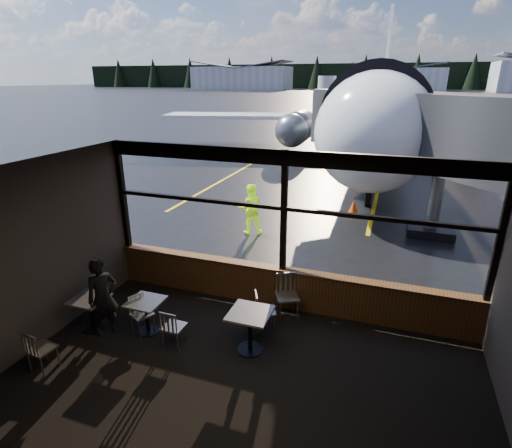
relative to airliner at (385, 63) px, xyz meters
The scene contains 29 objects.
ground_plane 99.29m from the airliner, 90.49° to the left, with size 520.00×520.00×0.00m, color black.
carpet_floor 24.57m from the airliner, 92.01° to the right, with size 8.00×6.00×0.01m, color black.
ceiling 24.00m from the airliner, 92.01° to the right, with size 8.00×6.00×0.04m, color #38332D.
wall_left 24.69m from the airliner, 101.46° to the right, with size 0.04×6.00×3.50m, color #473E39.
window_sill 21.55m from the airliner, 92.30° to the right, with size 8.00×0.28×0.90m, color #4D2E17.
window_header 21.03m from the airliner, 92.30° to the right, with size 8.00×0.18×0.30m, color black.
mullion_left 21.71m from the airliner, 102.92° to the right, with size 0.12×0.12×2.60m, color black.
mullion_centre 21.19m from the airliner, 92.30° to the right, with size 0.12×0.12×2.60m, color black.
mullion_right 21.40m from the airliner, 81.53° to the right, with size 0.12×0.12×2.60m, color black.
window_transom 21.18m from the airliner, 92.30° to the right, with size 8.00×0.10×0.08m, color black.
airliner is the anchor object (origin of this frame).
jet_bridge 16.01m from the airliner, 79.82° to the right, with size 8.48×10.36×4.52m, color #29292C, non-canonical shape.
cafe_table_near 23.22m from the airliner, 92.47° to the right, with size 0.75×0.75×0.82m, color #A8A39B, non-canonical shape.
cafe_table_mid 23.54m from the airliner, 97.81° to the right, with size 0.65×0.65×0.71m, color #A19D94, non-canonical shape.
cafe_table_left 23.99m from the airliner, 100.40° to the right, with size 0.65×0.65×0.72m, color #9F9B93, non-canonical shape.
chair_near_w 22.50m from the airliner, 92.41° to the right, with size 0.46×0.46×0.84m, color #BCB6AA, non-canonical shape.
chair_near_n 21.92m from the airliner, 91.65° to the right, with size 0.53×0.53×0.96m, color #ABA69B, non-canonical shape.
chair_mid_s 23.64m from the airliner, 95.93° to the right, with size 0.44×0.44×0.81m, color #B5B0A4, non-canonical shape.
chair_mid_w 23.58m from the airliner, 98.02° to the right, with size 0.43×0.43×0.79m, color #BCB7A9, non-canonical shape.
chair_left_s 25.17m from the airliner, 99.84° to the right, with size 0.45×0.45×0.82m, color #ACA79C, non-canonical shape.
passenger 23.85m from the airliner, 99.53° to the right, with size 0.59×0.39×1.61m, color black.
ground_crew 17.79m from the airliner, 100.26° to the right, with size 0.80×0.63×1.66m, color #BFF219.
cone_nose 14.77m from the airliner, 90.21° to the right, with size 0.38×0.38×0.53m, color orange.
hangar_left 174.18m from the airliner, 114.00° to the left, with size 45.00×18.00×11.00m, color silver, non-canonical shape.
hangar_mid 164.12m from the airliner, 90.29° to the left, with size 38.00×15.00×10.00m, color silver, non-canonical shape.
fuel_tank_a 164.07m from the airliner, 100.84° to the left, with size 8.00×8.00×6.00m, color silver.
fuel_tank_b 162.48m from the airliner, 97.37° to the left, with size 8.00×8.00×6.00m, color silver.
fuel_tank_c 161.51m from the airliner, 93.85° to the left, with size 8.00×8.00×6.00m, color silver.
treeline 189.12m from the airliner, 90.25° to the left, with size 360.00×3.00×12.00m, color black.
Camera 1 is at (2.01, -7.56, 4.81)m, focal length 28.00 mm.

